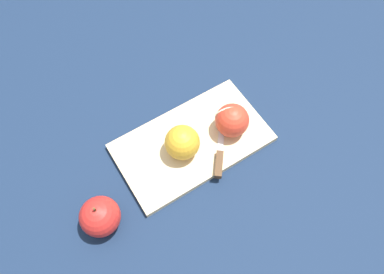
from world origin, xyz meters
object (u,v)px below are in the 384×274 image
(knife, at_px, (219,159))
(apple_half_left, at_px, (182,142))
(apple_half_right, at_px, (232,120))
(apple_whole, at_px, (100,216))

(knife, bearing_deg, apple_half_left, 79.39)
(apple_half_left, height_order, knife, apple_half_left)
(apple_half_right, bearing_deg, apple_whole, 124.51)
(apple_half_right, height_order, apple_whole, apple_whole)
(knife, xyz_separation_m, apple_whole, (-0.29, -0.01, 0.02))
(knife, distance_m, apple_whole, 0.29)
(apple_half_right, relative_size, apple_whole, 0.81)
(apple_half_left, xyz_separation_m, knife, (0.06, -0.06, -0.03))
(apple_half_left, bearing_deg, knife, -38.12)
(apple_half_left, height_order, apple_whole, apple_whole)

